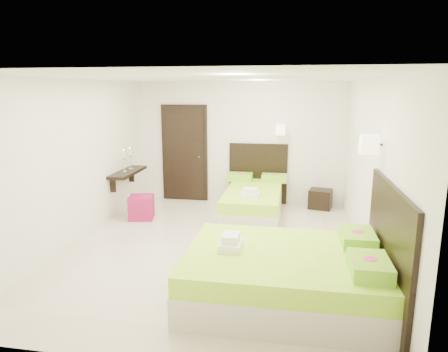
% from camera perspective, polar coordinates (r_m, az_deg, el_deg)
% --- Properties ---
extents(floor, '(5.50, 5.50, 0.00)m').
position_cam_1_polar(floor, '(6.35, -1.37, -10.29)').
color(floor, beige).
rests_on(floor, ground).
extents(bed_single, '(1.25, 2.09, 1.72)m').
position_cam_1_polar(bed_single, '(7.87, 4.27, -3.38)').
color(bed_single, beige).
rests_on(bed_single, ground).
extents(bed_double, '(2.29, 1.95, 1.89)m').
position_cam_1_polar(bed_double, '(4.84, 9.63, -13.58)').
color(bed_double, beige).
rests_on(bed_double, ground).
extents(nightstand, '(0.53, 0.49, 0.40)m').
position_cam_1_polar(nightstand, '(8.58, 13.60, -3.20)').
color(nightstand, black).
rests_on(nightstand, ground).
extents(ottoman, '(0.53, 0.53, 0.44)m').
position_cam_1_polar(ottoman, '(7.84, -11.71, -4.41)').
color(ottoman, maroon).
rests_on(ottoman, ground).
extents(door, '(1.02, 0.15, 2.14)m').
position_cam_1_polar(door, '(8.88, -5.65, 3.21)').
color(door, black).
rests_on(door, ground).
extents(console_shelf, '(0.35, 1.20, 0.78)m').
position_cam_1_polar(console_shelf, '(8.19, -13.64, 0.50)').
color(console_shelf, black).
rests_on(console_shelf, ground).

